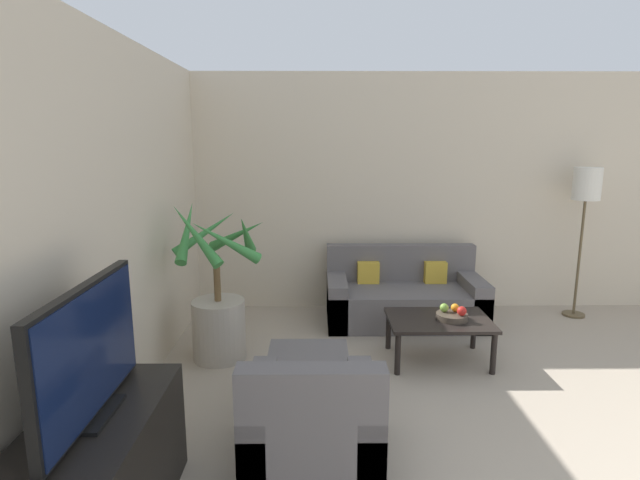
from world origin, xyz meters
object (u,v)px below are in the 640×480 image
object	(u,v)px
television	(89,353)
apple_green	(444,308)
potted_palm	(219,307)
apple_red	(462,311)
fruit_bowl	(452,316)
sofa_loveseat	(403,297)
coffee_table	(439,324)
ottoman	(308,376)
tv_console	(100,475)
orange_fruit	(455,308)
armchair	(312,426)
floor_lamp	(586,193)

from	to	relation	value
television	apple_green	distance (m)	3.04
potted_palm	apple_red	distance (m)	2.15
apple_green	fruit_bowl	bearing A→B (deg)	-36.95
sofa_loveseat	coffee_table	bearing A→B (deg)	-82.32
ottoman	sofa_loveseat	bearing A→B (deg)	58.66
television	fruit_bowl	xyz separation A→B (m)	(2.27, 1.97, -0.55)
tv_console	orange_fruit	size ratio (longest dim) A/B	15.79
apple_red	armchair	size ratio (longest dim) A/B	0.10
tv_console	armchair	bearing A→B (deg)	26.77
sofa_loveseat	orange_fruit	xyz separation A→B (m)	(0.28, -0.99, 0.22)
floor_lamp	apple_red	world-z (taller)	floor_lamp
sofa_loveseat	floor_lamp	size ratio (longest dim) A/B	1.00
fruit_bowl	ottoman	distance (m)	1.44
apple_red	tv_console	bearing A→B (deg)	-140.71
sofa_loveseat	armchair	xyz separation A→B (m)	(-0.99, -2.48, -0.01)
sofa_loveseat	coffee_table	xyz separation A→B (m)	(0.14, -1.02, 0.08)
floor_lamp	armchair	xyz separation A→B (m)	(-2.96, -2.63, -1.14)
tv_console	coffee_table	xyz separation A→B (m)	(2.17, 2.00, 0.02)
television	fruit_bowl	world-z (taller)	television
orange_fruit	armchair	world-z (taller)	armchair
apple_red	ottoman	xyz separation A→B (m)	(-1.33, -0.58, -0.31)
potted_palm	apple_red	size ratio (longest dim) A/B	17.49
orange_fruit	armchair	size ratio (longest dim) A/B	0.08
apple_green	armchair	distance (m)	1.91
coffee_table	sofa_loveseat	bearing A→B (deg)	97.68
coffee_table	apple_green	world-z (taller)	apple_green
television	armchair	xyz separation A→B (m)	(1.05, 0.53, -0.72)
television	ottoman	world-z (taller)	television
tv_console	orange_fruit	distance (m)	3.08
apple_green	armchair	bearing A→B (deg)	-128.15
sofa_loveseat	orange_fruit	bearing A→B (deg)	-74.06
potted_palm	apple_green	bearing A→B (deg)	-1.57
television	apple_green	world-z (taller)	television
coffee_table	fruit_bowl	xyz separation A→B (m)	(0.11, -0.02, 0.08)
floor_lamp	coffee_table	xyz separation A→B (m)	(-1.83, -1.16, -1.05)
orange_fruit	floor_lamp	bearing A→B (deg)	33.88
sofa_loveseat	floor_lamp	distance (m)	2.28
tv_console	ottoman	distance (m)	1.68
potted_palm	apple_red	bearing A→B (deg)	-4.09
coffee_table	ottoman	xyz separation A→B (m)	(-1.16, -0.66, -0.16)
sofa_loveseat	ottoman	world-z (taller)	sofa_loveseat
television	orange_fruit	bearing A→B (deg)	41.20
floor_lamp	armchair	distance (m)	4.12
coffee_table	ottoman	distance (m)	1.34
television	apple_red	xyz separation A→B (m)	(2.34, 1.92, -0.48)
tv_console	apple_green	xyz separation A→B (m)	(2.22, 2.02, 0.17)
tv_console	apple_red	xyz separation A→B (m)	(2.35, 1.92, 0.17)
television	potted_palm	bearing A→B (deg)	84.64
television	sofa_loveseat	bearing A→B (deg)	56.02
coffee_table	fruit_bowl	distance (m)	0.13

